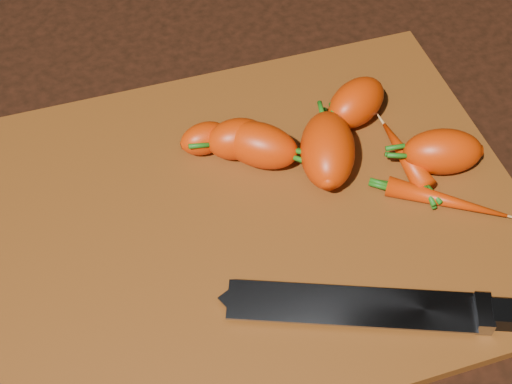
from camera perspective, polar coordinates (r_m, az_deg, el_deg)
name	(u,v)px	position (r m, az deg, el deg)	size (l,w,h in m)	color
ground	(259,222)	(0.69, 0.25, -2.42)	(2.00, 2.00, 0.01)	black
cutting_board	(259,215)	(0.68, 0.25, -1.88)	(0.50, 0.40, 0.01)	brown
carrot_0	(238,139)	(0.71, -1.48, 4.26)	(0.06, 0.04, 0.04)	red
carrot_1	(260,145)	(0.70, 0.30, 3.77)	(0.08, 0.04, 0.04)	red
carrot_2	(328,150)	(0.69, 5.75, 3.37)	(0.09, 0.05, 0.05)	red
carrot_3	(356,103)	(0.75, 8.02, 7.09)	(0.07, 0.05, 0.05)	red
carrot_4	(205,138)	(0.72, -4.13, 4.30)	(0.05, 0.03, 0.03)	red
carrot_5	(443,152)	(0.72, 14.70, 3.14)	(0.08, 0.05, 0.05)	red
carrot_6	(446,201)	(0.70, 14.98, -0.67)	(0.11, 0.02, 0.02)	red
carrot_7	(404,155)	(0.72, 11.77, 2.93)	(0.09, 0.02, 0.02)	red
knife	(375,307)	(0.62, 9.52, -9.10)	(0.33, 0.15, 0.02)	gray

